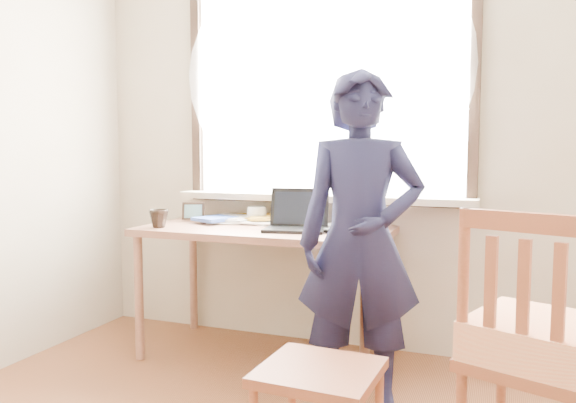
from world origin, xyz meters
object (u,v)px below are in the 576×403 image
at_px(mug_dark, 159,219).
at_px(person, 360,242).
at_px(mug_white, 257,214).
at_px(side_chair, 539,345).
at_px(laptop, 297,220).
at_px(desk, 265,241).
at_px(work_chair, 319,385).

xyz_separation_m(mug_dark, person, (1.25, -0.24, -0.03)).
distance_m(mug_white, side_chair, 1.93).
relative_size(side_chair, person, 0.64).
distance_m(laptop, mug_dark, 0.81).
bearing_deg(laptop, mug_dark, -166.16).
bearing_deg(side_chair, laptop, 145.10).
xyz_separation_m(desk, person, (0.68, -0.46, 0.10)).
height_order(desk, mug_dark, mug_dark).
bearing_deg(desk, mug_dark, -158.67).
distance_m(laptop, side_chair, 1.51).
height_order(desk, person, person).
distance_m(desk, laptop, 0.25).
bearing_deg(mug_white, desk, -55.16).
distance_m(mug_white, work_chair, 1.61).
bearing_deg(person, mug_dark, 154.72).
relative_size(desk, work_chair, 3.28).
relative_size(laptop, work_chair, 0.85).
height_order(work_chair, side_chair, side_chair).
relative_size(work_chair, person, 0.28).
distance_m(work_chair, person, 0.76).
xyz_separation_m(mug_white, person, (0.82, -0.68, -0.03)).
height_order(mug_white, side_chair, side_chair).
height_order(laptop, work_chair, laptop).
bearing_deg(side_chair, person, 150.91).
relative_size(mug_white, person, 0.08).
distance_m(mug_dark, person, 1.28).
bearing_deg(side_chair, mug_white, 145.22).
distance_m(laptop, mug_white, 0.43).
bearing_deg(desk, laptop, -8.63).
distance_m(desk, person, 0.83).
xyz_separation_m(mug_white, work_chair, (0.83, -1.31, -0.46)).
bearing_deg(work_chair, side_chair, 16.15).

